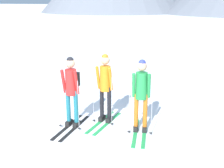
% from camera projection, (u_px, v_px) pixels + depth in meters
% --- Properties ---
extents(ground_plane, '(400.00, 400.00, 0.00)m').
position_uv_depth(ground_plane, '(101.00, 126.00, 7.48)').
color(ground_plane, white).
extents(skier_in_red, '(0.61, 1.62, 1.85)m').
position_uv_depth(skier_in_red, '(72.00, 87.00, 7.17)').
color(skier_in_red, black).
rests_on(skier_in_red, ground).
extents(skier_in_orange, '(0.61, 1.59, 1.87)m').
position_uv_depth(skier_in_orange, '(105.00, 85.00, 7.44)').
color(skier_in_orange, green).
rests_on(skier_in_orange, ground).
extents(skier_in_green, '(0.73, 1.62, 1.85)m').
position_uv_depth(skier_in_green, '(141.00, 91.00, 6.88)').
color(skier_in_green, green).
rests_on(skier_in_green, ground).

